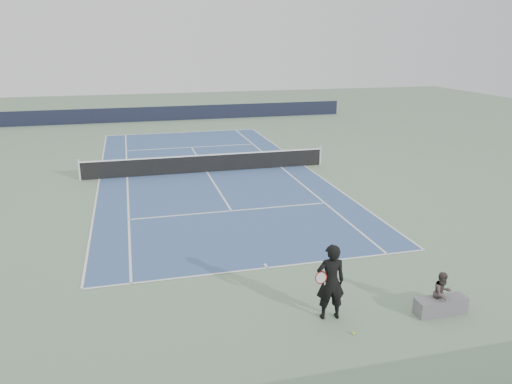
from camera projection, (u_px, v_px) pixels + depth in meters
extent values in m
plane|color=slate|center=(207.00, 172.00, 26.45)|extent=(80.00, 80.00, 0.00)
cube|color=#385586|center=(207.00, 172.00, 26.45)|extent=(10.97, 23.77, 0.01)
cylinder|color=silver|center=(79.00, 170.00, 24.77)|extent=(0.10, 0.10, 1.07)
cylinder|color=silver|center=(320.00, 156.00, 27.81)|extent=(0.10, 0.10, 1.07)
cube|color=black|center=(207.00, 164.00, 26.31)|extent=(12.80, 0.03, 0.90)
cube|color=white|center=(206.00, 155.00, 26.18)|extent=(12.80, 0.04, 0.06)
cube|color=black|center=(174.00, 113.00, 42.81)|extent=(30.00, 0.25, 1.20)
imported|color=black|center=(331.00, 282.00, 12.46)|extent=(0.82, 0.63, 2.02)
torus|color=maroon|center=(321.00, 278.00, 12.30)|extent=(0.34, 0.18, 0.36)
cylinder|color=white|center=(321.00, 278.00, 12.30)|extent=(0.29, 0.14, 0.32)
cylinder|color=white|center=(325.00, 286.00, 12.43)|extent=(0.08, 0.13, 0.27)
sphere|color=#CEE72F|center=(353.00, 333.00, 12.01)|extent=(0.07, 0.07, 0.07)
cube|color=slate|center=(441.00, 306.00, 12.89)|extent=(1.42, 0.71, 0.44)
imported|color=#453A37|center=(442.00, 294.00, 12.78)|extent=(0.64, 0.56, 1.16)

